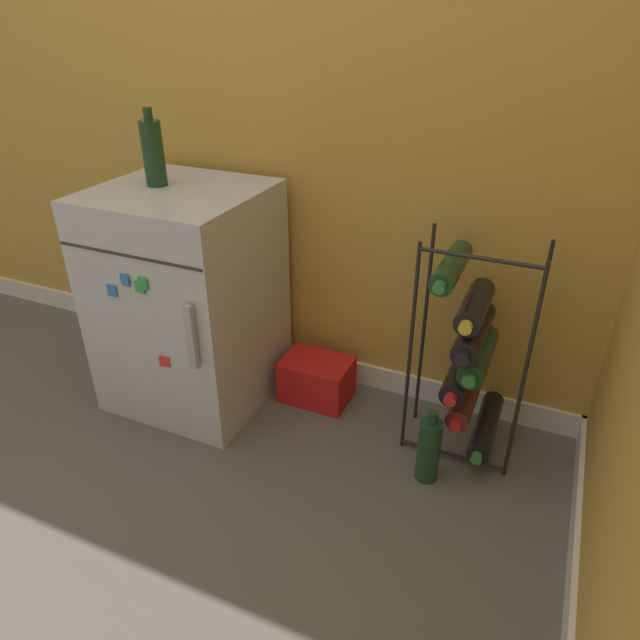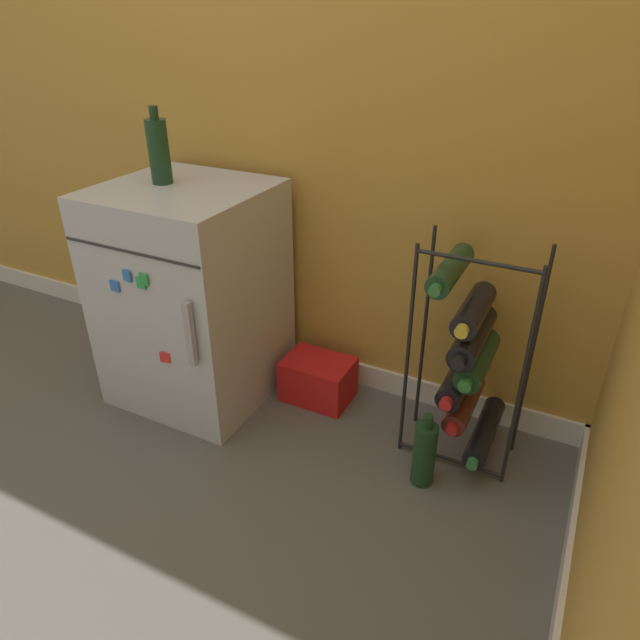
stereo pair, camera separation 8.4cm
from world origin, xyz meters
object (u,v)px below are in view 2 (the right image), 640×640
mini_fridge (193,295)px  fridge_top_bottle (159,151)px  soda_box (318,379)px  wine_rack (469,358)px  loose_bottle_floor (424,453)px

mini_fridge → fridge_top_bottle: bearing=170.4°
soda_box → wine_rack: bearing=-5.3°
mini_fridge → soda_box: (0.43, 0.13, -0.31)m
soda_box → fridge_top_bottle: size_ratio=1.02×
wine_rack → soda_box: 0.61m
mini_fridge → fridge_top_bottle: 0.50m
mini_fridge → wine_rack: (0.97, 0.08, -0.03)m
fridge_top_bottle → wine_rack: bearing=3.8°
fridge_top_bottle → loose_bottle_floor: 1.27m
soda_box → fridge_top_bottle: bearing=-166.8°
loose_bottle_floor → fridge_top_bottle: bearing=173.2°
soda_box → fridge_top_bottle: 0.96m
mini_fridge → fridge_top_bottle: fridge_top_bottle is taller
fridge_top_bottle → loose_bottle_floor: fridge_top_bottle is taller
fridge_top_bottle → loose_bottle_floor: (1.00, -0.12, -0.78)m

